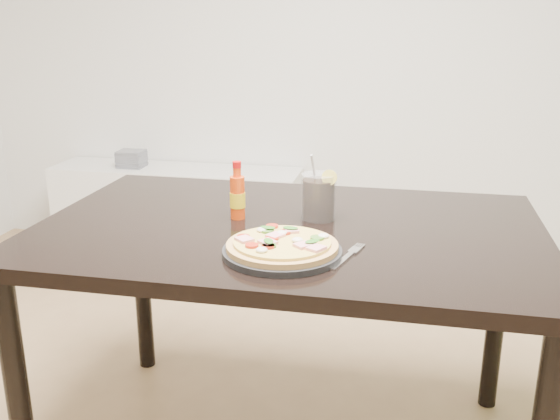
% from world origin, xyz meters
% --- Properties ---
extents(dining_table, '(1.40, 0.90, 0.75)m').
position_xyz_m(dining_table, '(0.15, 0.49, 0.67)').
color(dining_table, black).
rests_on(dining_table, ground).
extents(plate, '(0.29, 0.29, 0.02)m').
position_xyz_m(plate, '(0.18, 0.26, 0.76)').
color(plate, black).
rests_on(plate, dining_table).
extents(pizza, '(0.27, 0.27, 0.03)m').
position_xyz_m(pizza, '(0.18, 0.26, 0.78)').
color(pizza, tan).
rests_on(pizza, plate).
extents(hot_sauce_bottle, '(0.05, 0.05, 0.17)m').
position_xyz_m(hot_sauce_bottle, '(-0.00, 0.52, 0.82)').
color(hot_sauce_bottle, '#E3430D').
rests_on(hot_sauce_bottle, dining_table).
extents(cola_cup, '(0.10, 0.10, 0.19)m').
position_xyz_m(cola_cup, '(0.23, 0.57, 0.81)').
color(cola_cup, black).
rests_on(cola_cup, dining_table).
extents(fork, '(0.07, 0.19, 0.00)m').
position_xyz_m(fork, '(0.34, 0.28, 0.75)').
color(fork, silver).
rests_on(fork, dining_table).
extents(media_console, '(1.40, 0.34, 0.50)m').
position_xyz_m(media_console, '(-0.80, 2.07, 0.25)').
color(media_console, white).
rests_on(media_console, ground).
extents(cd_stack, '(0.14, 0.12, 0.09)m').
position_xyz_m(cd_stack, '(-1.05, 2.05, 0.55)').
color(cd_stack, slate).
rests_on(cd_stack, media_console).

